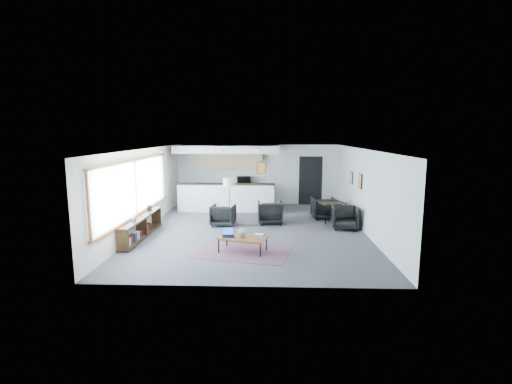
{
  "coord_description": "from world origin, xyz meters",
  "views": [
    {
      "loc": [
        0.52,
        -11.63,
        3.09
      ],
      "look_at": [
        0.08,
        0.4,
        1.17
      ],
      "focal_mm": 26.0,
      "sensor_mm": 36.0,
      "label": 1
    }
  ],
  "objects_px": {
    "dining_table": "(331,203)",
    "floor_lamp": "(229,183)",
    "microwave": "(244,179)",
    "book_stack": "(260,235)",
    "armchair_right": "(270,211)",
    "coffee_table": "(243,238)",
    "armchair_left": "(223,214)",
    "ceramic_pot": "(242,233)",
    "dining_chair_far": "(324,209)",
    "dining_chair_near": "(345,218)",
    "laptop": "(228,234)"
  },
  "relations": [
    {
      "from": "dining_table",
      "to": "dining_chair_far",
      "type": "relative_size",
      "value": 1.48
    },
    {
      "from": "coffee_table",
      "to": "microwave",
      "type": "xyz_separation_m",
      "value": [
        -0.42,
        6.42,
        0.75
      ]
    },
    {
      "from": "book_stack",
      "to": "armchair_right",
      "type": "bearing_deg",
      "value": 84.94
    },
    {
      "from": "ceramic_pot",
      "to": "dining_chair_near",
      "type": "bearing_deg",
      "value": 38.04
    },
    {
      "from": "coffee_table",
      "to": "dining_table",
      "type": "height_order",
      "value": "dining_table"
    },
    {
      "from": "laptop",
      "to": "book_stack",
      "type": "distance_m",
      "value": 0.84
    },
    {
      "from": "book_stack",
      "to": "dining_table",
      "type": "distance_m",
      "value": 4.24
    },
    {
      "from": "ceramic_pot",
      "to": "dining_table",
      "type": "height_order",
      "value": "dining_table"
    },
    {
      "from": "ceramic_pot",
      "to": "armchair_right",
      "type": "distance_m",
      "value": 3.22
    },
    {
      "from": "armchair_right",
      "to": "floor_lamp",
      "type": "relative_size",
      "value": 0.56
    },
    {
      "from": "microwave",
      "to": "armchair_left",
      "type": "bearing_deg",
      "value": -104.36
    },
    {
      "from": "microwave",
      "to": "book_stack",
      "type": "bearing_deg",
      "value": -89.62
    },
    {
      "from": "laptop",
      "to": "microwave",
      "type": "xyz_separation_m",
      "value": [
        -0.02,
        6.35,
        0.65
      ]
    },
    {
      "from": "floor_lamp",
      "to": "armchair_right",
      "type": "bearing_deg",
      "value": -22.46
    },
    {
      "from": "dining_table",
      "to": "microwave",
      "type": "height_order",
      "value": "microwave"
    },
    {
      "from": "laptop",
      "to": "ceramic_pot",
      "type": "distance_m",
      "value": 0.39
    },
    {
      "from": "floor_lamp",
      "to": "dining_chair_near",
      "type": "height_order",
      "value": "floor_lamp"
    },
    {
      "from": "armchair_right",
      "to": "dining_table",
      "type": "height_order",
      "value": "armchair_right"
    },
    {
      "from": "book_stack",
      "to": "armchair_right",
      "type": "height_order",
      "value": "armchair_right"
    },
    {
      "from": "coffee_table",
      "to": "ceramic_pot",
      "type": "xyz_separation_m",
      "value": [
        -0.01,
        0.01,
        0.15
      ]
    },
    {
      "from": "book_stack",
      "to": "dining_table",
      "type": "height_order",
      "value": "dining_table"
    },
    {
      "from": "book_stack",
      "to": "dining_chair_far",
      "type": "height_order",
      "value": "dining_chair_far"
    },
    {
      "from": "armchair_right",
      "to": "dining_chair_near",
      "type": "height_order",
      "value": "armchair_right"
    },
    {
      "from": "coffee_table",
      "to": "dining_chair_near",
      "type": "xyz_separation_m",
      "value": [
        3.14,
        2.48,
        -0.02
      ]
    },
    {
      "from": "ceramic_pot",
      "to": "armchair_right",
      "type": "height_order",
      "value": "armchair_right"
    },
    {
      "from": "dining_table",
      "to": "floor_lamp",
      "type": "bearing_deg",
      "value": 176.3
    },
    {
      "from": "dining_chair_far",
      "to": "floor_lamp",
      "type": "bearing_deg",
      "value": -2.13
    },
    {
      "from": "microwave",
      "to": "ceramic_pot",
      "type": "bearing_deg",
      "value": -93.69
    },
    {
      "from": "book_stack",
      "to": "dining_table",
      "type": "bearing_deg",
      "value": 55.41
    },
    {
      "from": "laptop",
      "to": "coffee_table",
      "type": "bearing_deg",
      "value": -19.13
    },
    {
      "from": "dining_chair_near",
      "to": "dining_chair_far",
      "type": "xyz_separation_m",
      "value": [
        -0.46,
        1.49,
        0.01
      ]
    },
    {
      "from": "ceramic_pot",
      "to": "microwave",
      "type": "distance_m",
      "value": 6.45
    },
    {
      "from": "ceramic_pot",
      "to": "coffee_table",
      "type": "bearing_deg",
      "value": -38.12
    },
    {
      "from": "dining_chair_far",
      "to": "book_stack",
      "type": "bearing_deg",
      "value": 54.59
    },
    {
      "from": "microwave",
      "to": "coffee_table",
      "type": "bearing_deg",
      "value": -93.58
    },
    {
      "from": "laptop",
      "to": "ceramic_pot",
      "type": "height_order",
      "value": "ceramic_pot"
    },
    {
      "from": "laptop",
      "to": "book_stack",
      "type": "height_order",
      "value": "laptop"
    },
    {
      "from": "dining_chair_far",
      "to": "laptop",
      "type": "bearing_deg",
      "value": 45.95
    },
    {
      "from": "book_stack",
      "to": "armchair_right",
      "type": "relative_size",
      "value": 0.37
    },
    {
      "from": "book_stack",
      "to": "floor_lamp",
      "type": "bearing_deg",
      "value": 107.84
    },
    {
      "from": "coffee_table",
      "to": "dining_chair_near",
      "type": "height_order",
      "value": "dining_chair_near"
    },
    {
      "from": "dining_chair_near",
      "to": "dining_chair_far",
      "type": "bearing_deg",
      "value": 110.56
    },
    {
      "from": "armchair_left",
      "to": "dining_chair_far",
      "type": "height_order",
      "value": "armchair_left"
    },
    {
      "from": "coffee_table",
      "to": "dining_chair_far",
      "type": "height_order",
      "value": "dining_chair_far"
    },
    {
      "from": "book_stack",
      "to": "dining_chair_far",
      "type": "bearing_deg",
      "value": 60.37
    },
    {
      "from": "dining_chair_far",
      "to": "armchair_left",
      "type": "bearing_deg",
      "value": 12.46
    },
    {
      "from": "armchair_right",
      "to": "dining_chair_near",
      "type": "bearing_deg",
      "value": 161.77
    },
    {
      "from": "armchair_right",
      "to": "book_stack",
      "type": "bearing_deg",
      "value": 81.93
    },
    {
      "from": "floor_lamp",
      "to": "dining_table",
      "type": "height_order",
      "value": "floor_lamp"
    },
    {
      "from": "book_stack",
      "to": "ceramic_pot",
      "type": "bearing_deg",
      "value": -177.3
    }
  ]
}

